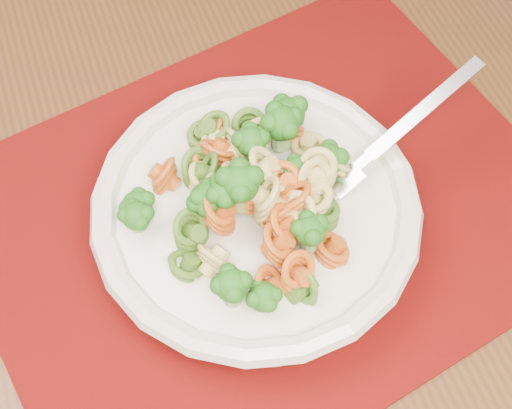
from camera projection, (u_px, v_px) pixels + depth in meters
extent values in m
cube|color=#492B14|center=(189.00, 179.00, 0.62)|extent=(1.62, 1.12, 0.04)
cube|color=#510903|center=(267.00, 212.00, 0.57)|extent=(0.53, 0.47, 0.00)
cylinder|color=beige|center=(256.00, 227.00, 0.56)|extent=(0.11, 0.11, 0.01)
cylinder|color=beige|center=(256.00, 215.00, 0.54)|extent=(0.23, 0.23, 0.03)
torus|color=beige|center=(256.00, 206.00, 0.53)|extent=(0.25, 0.25, 0.02)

